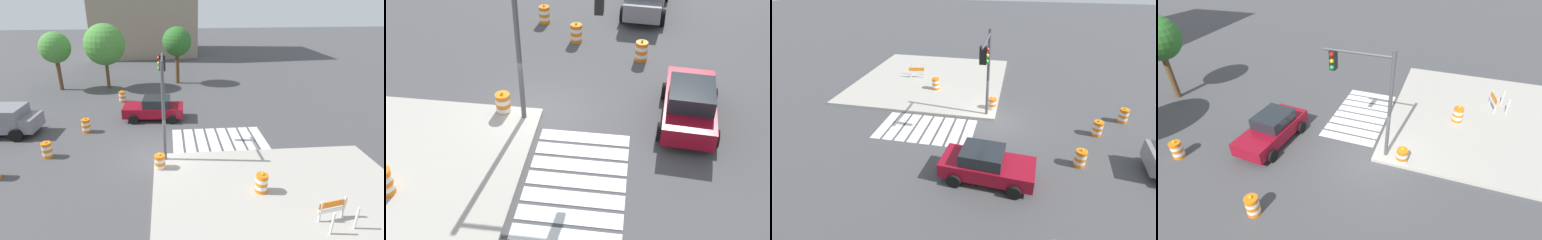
{
  "view_description": "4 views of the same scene",
  "coord_description": "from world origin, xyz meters",
  "views": [
    {
      "loc": [
        0.85,
        -15.17,
        8.84
      ],
      "look_at": [
        2.34,
        2.49,
        1.1
      ],
      "focal_mm": 28.29,
      "sensor_mm": 36.0,
      "label": 1
    },
    {
      "loc": [
        14.17,
        3.3,
        10.39
      ],
      "look_at": [
        1.96,
        1.63,
        1.22
      ],
      "focal_mm": 43.05,
      "sensor_mm": 36.0,
      "label": 2
    },
    {
      "loc": [
        -1.16,
        15.71,
        9.05
      ],
      "look_at": [
        1.66,
        1.65,
        0.82
      ],
      "focal_mm": 26.29,
      "sensor_mm": 36.0,
      "label": 3
    },
    {
      "loc": [
        -10.43,
        -2.61,
        9.69
      ],
      "look_at": [
        0.98,
        1.47,
        1.56
      ],
      "focal_mm": 26.52,
      "sensor_mm": 36.0,
      "label": 4
    }
  ],
  "objects": [
    {
      "name": "ground_plane",
      "position": [
        0.0,
        0.0,
        0.0
      ],
      "size": [
        120.0,
        120.0,
        0.0
      ],
      "primitive_type": "plane",
      "color": "#474749"
    },
    {
      "name": "sports_car",
      "position": [
        -0.16,
        5.5,
        0.81
      ],
      "size": [
        4.42,
        2.38,
        1.63
      ],
      "color": "maroon",
      "rests_on": "ground"
    },
    {
      "name": "traffic_light_pole",
      "position": [
        0.58,
        0.54,
        3.91
      ],
      "size": [
        0.47,
        3.29,
        5.5
      ],
      "color": "#4C4C51",
      "rests_on": "sidewalk_corner"
    },
    {
      "name": "traffic_barrel_far_curb",
      "position": [
        -4.64,
        3.64,
        0.45
      ],
      "size": [
        0.56,
        0.56,
        1.02
      ],
      "color": "orange",
      "rests_on": "ground"
    },
    {
      "name": "crosswalk_stripes",
      "position": [
        4.0,
        1.8,
        0.01
      ],
      "size": [
        5.85,
        3.2,
        0.02
      ],
      "color": "silver",
      "rests_on": "ground"
    },
    {
      "name": "traffic_barrel_crosswalk_end",
      "position": [
        -6.07,
        0.45,
        0.45
      ],
      "size": [
        0.56,
        0.56,
        1.02
      ],
      "color": "orange",
      "rests_on": "ground"
    },
    {
      "name": "traffic_barrel_median_far",
      "position": [
        -8.0,
        -1.5,
        0.45
      ],
      "size": [
        0.56,
        0.56,
        1.02
      ],
      "color": "orange",
      "rests_on": "ground"
    },
    {
      "name": "traffic_barrel_near_corner",
      "position": [
        0.32,
        -1.46,
        0.45
      ],
      "size": [
        0.56,
        0.56,
        1.02
      ],
      "color": "orange",
      "rests_on": "ground"
    }
  ]
}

